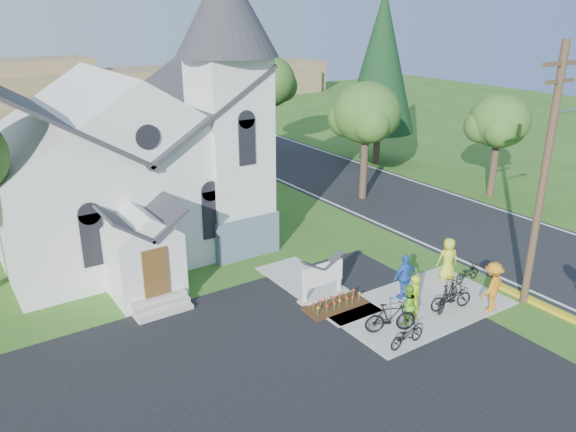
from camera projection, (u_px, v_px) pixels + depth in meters
ground at (400, 324)px, 20.77m from camera, size 120.00×120.00×0.00m
parking_lot at (267, 428)px, 15.57m from camera, size 20.00×16.00×0.02m
road at (350, 182)px, 37.67m from camera, size 8.00×90.00×0.02m
sidewalk at (419, 306)px, 21.93m from camera, size 7.00×4.00×0.05m
church at (129, 140)px, 25.86m from camera, size 12.35×12.00×13.00m
church_sign at (323, 275)px, 22.29m from camera, size 2.20×0.40×1.70m
flower_bed at (336, 306)px, 21.93m from camera, size 2.60×1.10×0.07m
utility_pole at (546, 170)px, 20.50m from camera, size 3.45×0.28×10.00m
tree_road_near at (366, 113)px, 32.74m from camera, size 4.00×4.00×7.05m
tree_road_mid at (266, 82)px, 42.17m from camera, size 4.40×4.40×7.80m
tree_road_far at (499, 121)px, 33.45m from camera, size 3.60×3.60×6.30m
conifer at (381, 62)px, 40.04m from camera, size 5.20×5.20×12.40m
distant_hills at (82, 88)px, 65.75m from camera, size 61.00×10.00×5.60m
cyclist_0 at (413, 298)px, 20.58m from camera, size 0.71×0.49×1.86m
bike_0 at (407, 335)px, 19.22m from camera, size 1.58×0.62×0.81m
cyclist_1 at (407, 305)px, 20.40m from camera, size 0.79×0.64×1.55m
bike_1 at (390, 317)px, 19.99m from camera, size 1.96×1.25×1.14m
cyclist_2 at (405, 277)px, 22.19m from camera, size 1.13×0.53×1.89m
bike_2 at (451, 298)px, 21.54m from camera, size 1.91×1.02×0.95m
cyclist_3 at (492, 286)px, 21.32m from camera, size 1.38×0.94×1.97m
bike_3 at (448, 296)px, 21.53m from camera, size 1.94×1.10×1.12m
cyclist_4 at (448, 259)px, 23.78m from camera, size 1.07×0.90×1.87m
bike_4 at (467, 273)px, 23.72m from camera, size 1.54×0.62×0.79m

